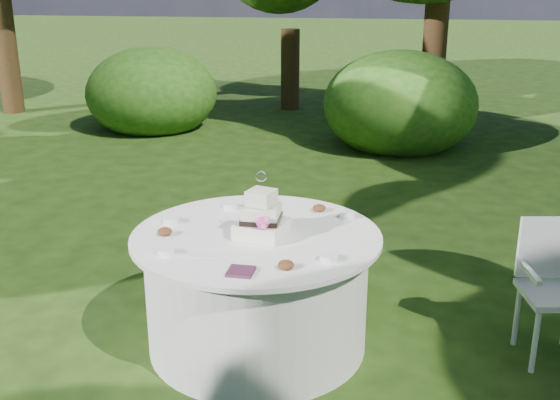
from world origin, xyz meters
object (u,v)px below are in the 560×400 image
object	(u,v)px
cake	(262,219)
chair	(553,278)
napkins	(241,271)
table	(257,289)

from	to	relation	value
cake	chair	distance (m)	1.84
napkins	table	size ratio (longest dim) A/B	0.09
napkins	chair	world-z (taller)	chair
napkins	chair	bearing A→B (deg)	24.60
napkins	cake	world-z (taller)	cake
cake	napkins	bearing A→B (deg)	-89.69
table	napkins	bearing A→B (deg)	-85.52
napkins	table	distance (m)	0.70
napkins	chair	size ratio (longest dim) A/B	0.16
table	chair	size ratio (longest dim) A/B	1.78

